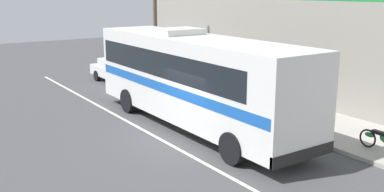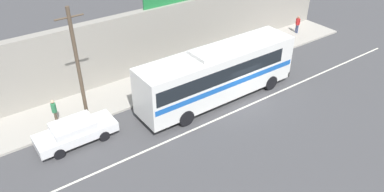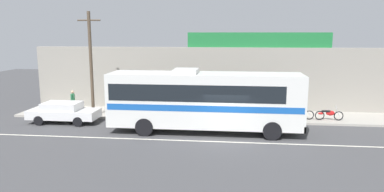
{
  "view_description": "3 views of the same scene",
  "coord_description": "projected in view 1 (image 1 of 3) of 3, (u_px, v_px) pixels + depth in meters",
  "views": [
    {
      "loc": [
        12.49,
        -8.34,
        5.26
      ],
      "look_at": [
        -0.84,
        0.67,
        1.39
      ],
      "focal_mm": 41.31,
      "sensor_mm": 36.0,
      "label": 1
    },
    {
      "loc": [
        -15.09,
        -15.3,
        13.9
      ],
      "look_at": [
        -3.39,
        1.05,
        1.0
      ],
      "focal_mm": 34.98,
      "sensor_mm": 36.0,
      "label": 2
    },
    {
      "loc": [
        0.26,
        -19.48,
        5.89
      ],
      "look_at": [
        -2.07,
        1.24,
        2.15
      ],
      "focal_mm": 33.16,
      "sensor_mm": 36.0,
      "label": 3
    }
  ],
  "objects": [
    {
      "name": "parked_car",
      "position": [
        119.0,
        70.0,
        25.5
      ],
      "size": [
        4.54,
        1.85,
        1.37
      ],
      "color": "silver",
      "rests_on": "ground_plane"
    },
    {
      "name": "pedestrian_near_shop",
      "position": [
        150.0,
        60.0,
        26.97
      ],
      "size": [
        0.3,
        0.48,
        1.64
      ],
      "color": "brown",
      "rests_on": "sidewalk_slab"
    },
    {
      "name": "storefront_facade",
      "position": [
        329.0,
        57.0,
        19.27
      ],
      "size": [
        30.0,
        0.7,
        4.8
      ],
      "primitive_type": "cube",
      "color": "gray",
      "rests_on": "ground_plane"
    },
    {
      "name": "intercity_bus",
      "position": [
        193.0,
        75.0,
        17.03
      ],
      "size": [
        11.33,
        2.68,
        3.78
      ],
      "color": "silver",
      "rests_on": "ground_plane"
    },
    {
      "name": "sidewalk_slab",
      "position": [
        292.0,
        116.0,
        18.64
      ],
      "size": [
        30.0,
        3.6,
        0.14
      ],
      "primitive_type": "cube",
      "color": "#A8A399",
      "rests_on": "ground_plane"
    },
    {
      "name": "ground_plane",
      "position": [
        190.0,
        141.0,
        15.83
      ],
      "size": [
        70.0,
        70.0,
        0.0
      ],
      "primitive_type": "plane",
      "color": "#444447"
    },
    {
      "name": "road_center_stripe",
      "position": [
        171.0,
        145.0,
        15.39
      ],
      "size": [
        30.0,
        0.14,
        0.01
      ],
      "primitive_type": "cube",
      "color": "silver",
      "rests_on": "ground_plane"
    },
    {
      "name": "utility_pole",
      "position": [
        155.0,
        16.0,
        24.62
      ],
      "size": [
        1.6,
        0.22,
        7.17
      ],
      "color": "brown",
      "rests_on": "sidewalk_slab"
    }
  ]
}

